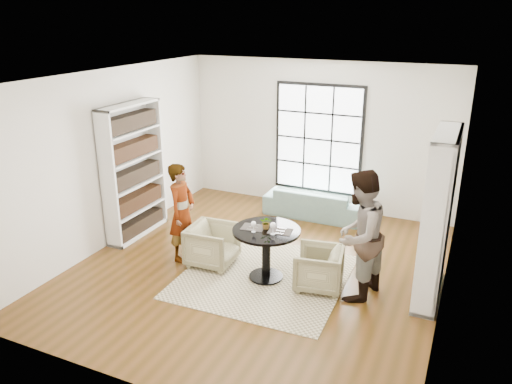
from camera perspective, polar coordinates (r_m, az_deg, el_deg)
The scene contains 16 objects.
ground at distance 8.09m, azimuth 0.30°, elevation -8.61°, with size 6.00×6.00×0.00m, color #593515.
room_shell at distance 8.04m, azimuth 1.88°, elevation 0.99°, with size 6.00×6.01×6.00m.
rug at distance 7.83m, azimuth 0.92°, elevation -9.61°, with size 2.43×2.43×0.01m, color beige.
pedestal_table at distance 7.53m, azimuth 1.19°, elevation -5.87°, with size 1.02×1.02×0.81m.
sofa at distance 10.02m, azimuth 6.67°, elevation -1.17°, with size 1.94×0.76×0.57m, color slate.
armchair_left at distance 8.08m, azimuth -4.98°, elevation -6.04°, with size 0.71×0.74×0.67m, color #C3BF8B.
armchair_right at distance 7.46m, azimuth 7.17°, elevation -8.64°, with size 0.67×0.69×0.63m, color #C6B48D.
person_left at distance 8.15m, azimuth -8.47°, elevation -2.29°, with size 0.59×0.39×1.62m, color gray.
person_right at distance 7.06m, azimuth 11.65°, elevation -4.92°, with size 0.92×0.71×1.89m, color gray.
placemat_left at distance 7.49m, azimuth -0.32°, elevation -4.06°, with size 0.34×0.26×0.01m, color #292523.
placemat_right at distance 7.38m, azimuth 2.78°, elevation -4.49°, with size 0.34×0.26×0.01m, color #292523.
cutlery_left at distance 7.49m, azimuth -0.32°, elevation -4.01°, with size 0.14×0.22×0.01m, color silver, non-canonical shape.
cutlery_right at distance 7.37m, azimuth 2.78°, elevation -4.44°, with size 0.14×0.22×0.01m, color silver, non-canonical shape.
wine_glass_left at distance 7.30m, azimuth -0.29°, elevation -3.70°, with size 0.08×0.08×0.17m.
wine_glass_right at distance 7.23m, azimuth 1.95°, elevation -3.87°, with size 0.09×0.09×0.19m.
flower_centerpiece at distance 7.42m, azimuth 1.20°, elevation -3.51°, with size 0.18×0.16×0.20m, color gray.
Camera 1 is at (2.88, -6.50, 3.85)m, focal length 35.00 mm.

